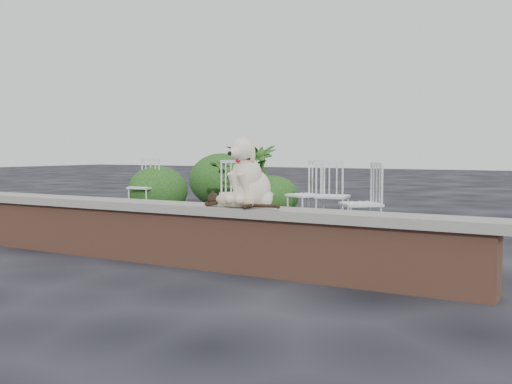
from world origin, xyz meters
The scene contains 13 objects.
ground centered at (0.00, 0.00, 0.00)m, with size 60.00×60.00×0.00m, color black.
brick_wall centered at (0.00, 0.00, 0.25)m, with size 6.00×0.30×0.50m, color brown.
capstone centered at (0.00, 0.00, 0.54)m, with size 6.20×0.40×0.08m, color slate.
dog centered at (0.93, 0.04, 0.89)m, with size 0.41×0.53×0.62m, color beige, non-canonical shape.
cat centered at (0.85, -0.11, 0.66)m, with size 0.90×0.22×0.15m, color tan, non-canonical shape.
chair_d centered at (1.21, 2.11, 0.47)m, with size 0.56×0.56×0.94m, color white, non-canonical shape.
chair_a centered at (-3.05, 3.29, 0.47)m, with size 0.56×0.56×0.94m, color white, non-canonical shape.
chair_c centered at (0.48, 3.04, 0.47)m, with size 0.56×0.56×0.94m, color white, non-canonical shape.
chair_b centered at (0.06, 3.06, 0.47)m, with size 0.56×0.56×0.94m, color white, non-canonical shape.
chair_e centered at (-0.91, 2.87, 0.47)m, with size 0.56×0.56×0.94m, color white, non-canonical shape.
potted_plant_a centered at (-1.69, 4.27, 0.57)m, with size 1.03×0.90×1.15m, color #123F14.
potted_plant_b centered at (-1.70, 4.94, 0.59)m, with size 0.66×0.66×1.18m, color #123F14.
shrubbery centered at (-2.68, 4.82, 0.43)m, with size 2.95×2.98×1.08m.
Camera 1 is at (3.55, -4.50, 1.08)m, focal length 41.65 mm.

